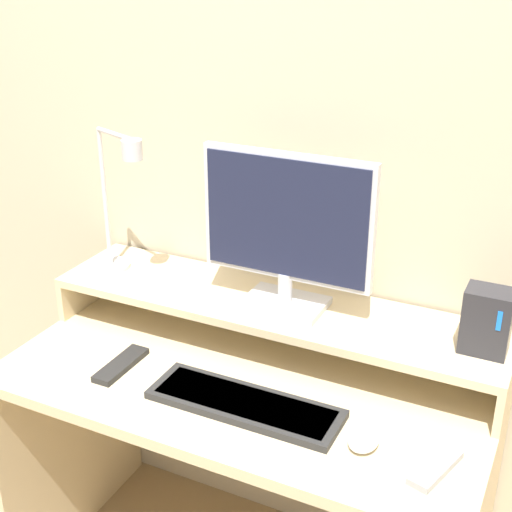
{
  "coord_description": "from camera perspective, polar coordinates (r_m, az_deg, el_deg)",
  "views": [
    {
      "loc": [
        0.67,
        -1.01,
        1.69
      ],
      "look_at": [
        0.01,
        0.33,
        1.03
      ],
      "focal_mm": 50.0,
      "sensor_mm": 36.0,
      "label": 1
    }
  ],
  "objects": [
    {
      "name": "monitor_shelf",
      "position": [
        1.84,
        1.42,
        -4.25
      ],
      "size": [
        1.19,
        0.28,
        0.13
      ],
      "color": "beige",
      "rests_on": "desk"
    },
    {
      "name": "remote_secondary",
      "position": [
        1.54,
        14.17,
        -16.11
      ],
      "size": [
        0.09,
        0.16,
        0.02
      ],
      "color": "#99999E",
      "rests_on": "desk"
    },
    {
      "name": "remote_control",
      "position": [
        1.83,
        -10.75,
        -8.55
      ],
      "size": [
        0.05,
        0.17,
        0.02
      ],
      "color": "black",
      "rests_on": "desk"
    },
    {
      "name": "wall_back",
      "position": [
        1.83,
        3.87,
        10.05
      ],
      "size": [
        6.0,
        0.05,
        2.5
      ],
      "color": "beige",
      "rests_on": "ground_plane"
    },
    {
      "name": "desk",
      "position": [
        1.89,
        -0.81,
        -14.81
      ],
      "size": [
        1.19,
        0.61,
        0.71
      ],
      "color": "beige",
      "rests_on": "ground_plane"
    },
    {
      "name": "desk_lamp",
      "position": [
        1.93,
        -11.01,
        4.0
      ],
      "size": [
        0.22,
        0.13,
        0.4
      ],
      "color": "silver",
      "rests_on": "monitor_shelf"
    },
    {
      "name": "mouse",
      "position": [
        1.56,
        8.61,
        -14.35
      ],
      "size": [
        0.06,
        0.09,
        0.03
      ],
      "color": "white",
      "rests_on": "desk"
    },
    {
      "name": "monitor",
      "position": [
        1.72,
        2.44,
        2.18
      ],
      "size": [
        0.44,
        0.14,
        0.4
      ],
      "color": "#BCBCC1",
      "rests_on": "monitor_shelf"
    },
    {
      "name": "router_dock",
      "position": [
        1.67,
        17.99,
        -4.96
      ],
      "size": [
        0.1,
        0.08,
        0.15
      ],
      "color": "#28282D",
      "rests_on": "monitor_shelf"
    },
    {
      "name": "keyboard",
      "position": [
        1.66,
        -0.91,
        -11.74
      ],
      "size": [
        0.45,
        0.14,
        0.02
      ],
      "color": "#282828",
      "rests_on": "desk"
    }
  ]
}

